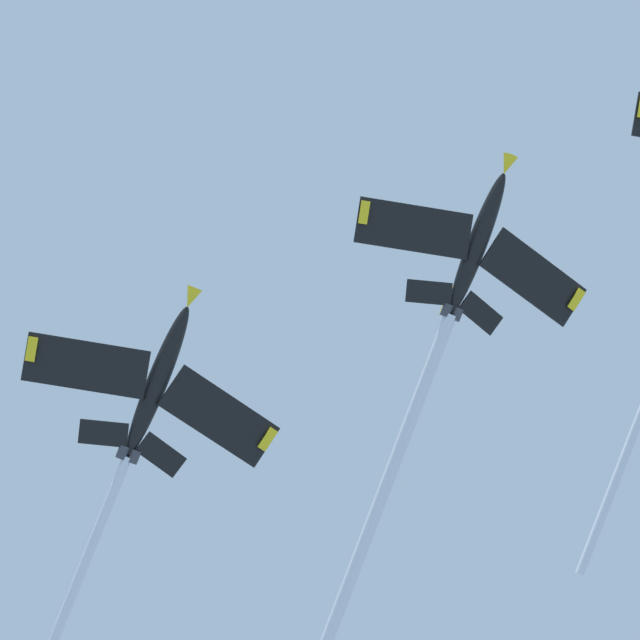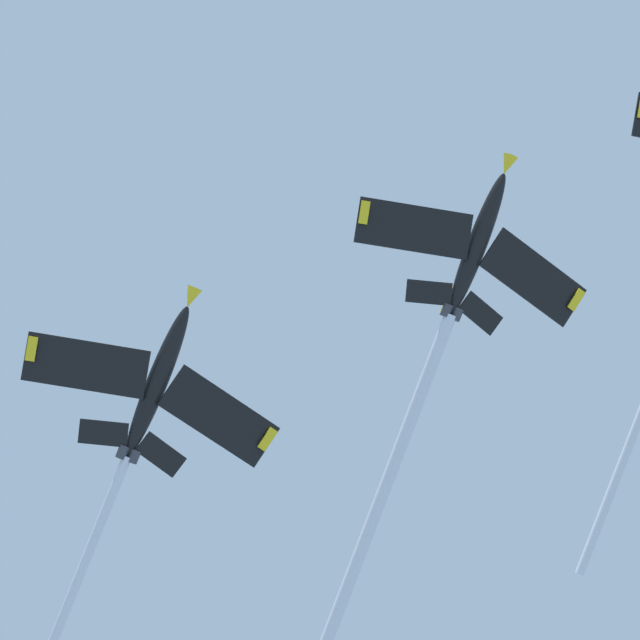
{
  "view_description": "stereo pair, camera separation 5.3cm",
  "coord_description": "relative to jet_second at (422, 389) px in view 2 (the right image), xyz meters",
  "views": [
    {
      "loc": [
        -10.76,
        20.68,
        1.57
      ],
      "look_at": [
        34.5,
        12.03,
        87.02
      ],
      "focal_mm": 71.01,
      "sensor_mm": 36.0,
      "label": 1
    },
    {
      "loc": [
        -10.75,
        20.73,
        1.57
      ],
      "look_at": [
        34.5,
        12.03,
        87.02
      ],
      "focal_mm": 71.01,
      "sensor_mm": 36.0,
      "label": 2
    }
  ],
  "objects": [
    {
      "name": "jet_third",
      "position": [
        7.8,
        22.19,
        -8.35
      ],
      "size": [
        47.4,
        20.12,
        27.03
      ],
      "color": "black"
    },
    {
      "name": "jet_second",
      "position": [
        0.0,
        0.0,
        0.0
      ],
      "size": [
        46.91,
        19.6,
        26.38
      ],
      "color": "black"
    }
  ]
}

